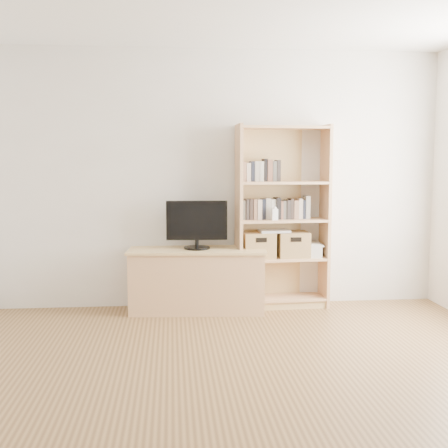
{
  "coord_description": "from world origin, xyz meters",
  "views": [
    {
      "loc": [
        -0.51,
        -3.21,
        1.48
      ],
      "look_at": [
        -0.03,
        1.9,
        0.91
      ],
      "focal_mm": 45.0,
      "sensor_mm": 36.0,
      "label": 1
    }
  ],
  "objects": [
    {
      "name": "floor",
      "position": [
        0.0,
        0.0,
        0.0
      ],
      "size": [
        4.5,
        5.0,
        0.01
      ],
      "primitive_type": "cube",
      "color": "brown",
      "rests_on": "ground"
    },
    {
      "name": "back_wall",
      "position": [
        0.0,
        2.5,
        1.3
      ],
      "size": [
        4.5,
        0.02,
        2.6
      ],
      "primitive_type": "cube",
      "color": "silver",
      "rests_on": "floor"
    },
    {
      "name": "tv_stand",
      "position": [
        -0.26,
        2.26,
        0.3
      ],
      "size": [
        1.34,
        0.59,
        0.6
      ],
      "primitive_type": "cube",
      "rotation": [
        0.0,
        0.0,
        -0.08
      ],
      "color": "tan",
      "rests_on": "floor"
    },
    {
      "name": "bookshelf",
      "position": [
        0.61,
        2.34,
        0.92
      ],
      "size": [
        0.94,
        0.38,
        1.85
      ],
      "primitive_type": "cube",
      "rotation": [
        0.0,
        0.0,
        0.05
      ],
      "color": "tan",
      "rests_on": "floor"
    },
    {
      "name": "television",
      "position": [
        -0.26,
        2.26,
        0.86
      ],
      "size": [
        0.6,
        0.07,
        0.47
      ],
      "primitive_type": "cube",
      "rotation": [
        0.0,
        0.0,
        -0.05
      ],
      "color": "black",
      "rests_on": "tv_stand"
    },
    {
      "name": "books_row_mid",
      "position": [
        0.61,
        2.36,
        1.01
      ],
      "size": [
        0.77,
        0.16,
        0.21
      ],
      "primitive_type": "cube",
      "rotation": [
        0.0,
        0.0,
        0.02
      ],
      "color": "#504D45",
      "rests_on": "bookshelf"
    },
    {
      "name": "books_row_upper",
      "position": [
        0.4,
        2.35,
        1.38
      ],
      "size": [
        0.36,
        0.15,
        0.19
      ],
      "primitive_type": "cube",
      "rotation": [
        0.0,
        0.0,
        0.06
      ],
      "color": "#504D45",
      "rests_on": "bookshelf"
    },
    {
      "name": "baby_monitor",
      "position": [
        0.51,
        2.23,
        0.96
      ],
      "size": [
        0.06,
        0.04,
        0.11
      ],
      "primitive_type": "cube",
      "rotation": [
        0.0,
        0.0,
        0.14
      ],
      "color": "white",
      "rests_on": "bookshelf"
    },
    {
      "name": "basket_left",
      "position": [
        0.36,
        2.32,
        0.64
      ],
      "size": [
        0.33,
        0.28,
        0.26
      ],
      "primitive_type": "cube",
      "rotation": [
        0.0,
        0.0,
        0.09
      ],
      "color": "olive",
      "rests_on": "bookshelf"
    },
    {
      "name": "basket_right",
      "position": [
        0.72,
        2.34,
        0.64
      ],
      "size": [
        0.32,
        0.27,
        0.26
      ],
      "primitive_type": "cube",
      "rotation": [
        0.0,
        0.0,
        0.03
      ],
      "color": "olive",
      "rests_on": "bookshelf"
    },
    {
      "name": "laptop",
      "position": [
        0.52,
        2.32,
        0.78
      ],
      "size": [
        0.31,
        0.22,
        0.02
      ],
      "primitive_type": "cube",
      "rotation": [
        0.0,
        0.0,
        0.04
      ],
      "color": "silver",
      "rests_on": "basket_left"
    },
    {
      "name": "magazine_stack",
      "position": [
        0.92,
        2.35,
        0.57
      ],
      "size": [
        0.21,
        0.28,
        0.12
      ],
      "primitive_type": "cube",
      "rotation": [
        0.0,
        0.0,
        -0.15
      ],
      "color": "beige",
      "rests_on": "bookshelf"
    }
  ]
}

